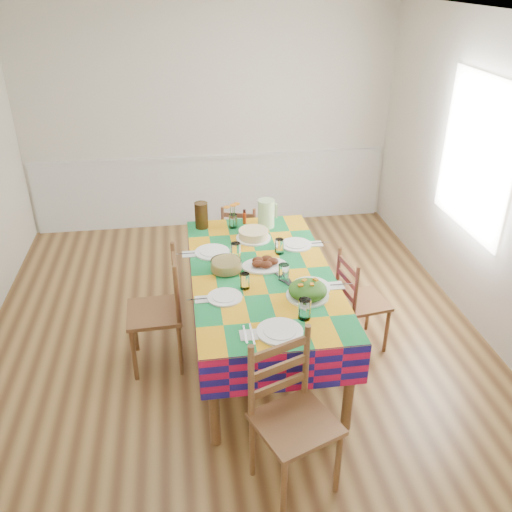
% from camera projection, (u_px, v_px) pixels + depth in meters
% --- Properties ---
extents(room, '(4.58, 5.08, 2.78)m').
position_uv_depth(room, '(231.00, 198.00, 4.36)').
color(room, brown).
rests_on(room, ground).
extents(wainscot, '(4.41, 0.06, 0.92)m').
position_uv_depth(wainscot, '(212.00, 188.00, 6.93)').
color(wainscot, silver).
rests_on(wainscot, room).
extents(window_right, '(0.00, 1.40, 1.40)m').
position_uv_depth(window_right, '(476.00, 156.00, 4.83)').
color(window_right, white).
rests_on(window_right, room).
extents(dining_table, '(1.13, 2.11, 0.82)m').
position_uv_depth(dining_table, '(262.00, 281.00, 4.42)').
color(dining_table, brown).
rests_on(dining_table, room).
extents(setting_near_head, '(0.52, 0.34, 0.15)m').
position_uv_depth(setting_near_head, '(288.00, 323.00, 3.68)').
color(setting_near_head, white).
rests_on(setting_near_head, dining_table).
extents(setting_left_near, '(0.48, 0.28, 0.13)m').
position_uv_depth(setting_left_near, '(231.00, 291.00, 4.05)').
color(setting_left_near, white).
rests_on(setting_left_near, dining_table).
extents(setting_left_far, '(0.55, 0.33, 0.14)m').
position_uv_depth(setting_left_far, '(220.00, 252.00, 4.60)').
color(setting_left_far, white).
rests_on(setting_left_far, dining_table).
extents(setting_right_near, '(0.56, 0.33, 0.14)m').
position_uv_depth(setting_right_near, '(302.00, 282.00, 4.17)').
color(setting_right_near, white).
rests_on(setting_right_near, dining_table).
extents(setting_right_far, '(0.52, 0.30, 0.13)m').
position_uv_depth(setting_right_far, '(291.00, 245.00, 4.72)').
color(setting_right_far, white).
rests_on(setting_right_far, dining_table).
extents(meat_platter, '(0.38, 0.27, 0.07)m').
position_uv_depth(meat_platter, '(264.00, 263.00, 4.43)').
color(meat_platter, white).
rests_on(meat_platter, dining_table).
extents(salad_platter, '(0.32, 0.32, 0.13)m').
position_uv_depth(salad_platter, '(308.00, 291.00, 4.02)').
color(salad_platter, white).
rests_on(salad_platter, dining_table).
extents(pasta_bowl, '(0.25, 0.25, 0.09)m').
position_uv_depth(pasta_bowl, '(226.00, 266.00, 4.36)').
color(pasta_bowl, white).
rests_on(pasta_bowl, dining_table).
extents(cake, '(0.31, 0.31, 0.09)m').
position_uv_depth(cake, '(253.00, 235.00, 4.87)').
color(cake, white).
rests_on(cake, dining_table).
extents(serving_utensils, '(0.15, 0.34, 0.01)m').
position_uv_depth(serving_utensils, '(282.00, 275.00, 4.31)').
color(serving_utensils, black).
rests_on(serving_utensils, dining_table).
extents(flower_vase, '(0.16, 0.13, 0.25)m').
position_uv_depth(flower_vase, '(233.00, 217.00, 5.05)').
color(flower_vase, white).
rests_on(flower_vase, dining_table).
extents(hot_sauce, '(0.03, 0.03, 0.14)m').
position_uv_depth(hot_sauce, '(244.00, 217.00, 5.15)').
color(hot_sauce, red).
rests_on(hot_sauce, dining_table).
extents(green_pitcher, '(0.16, 0.16, 0.27)m').
position_uv_depth(green_pitcher, '(266.00, 213.00, 5.06)').
color(green_pitcher, '#AEDA99').
rests_on(green_pitcher, dining_table).
extents(tea_pitcher, '(0.12, 0.12, 0.25)m').
position_uv_depth(tea_pitcher, '(201.00, 215.00, 5.05)').
color(tea_pitcher, black).
rests_on(tea_pitcher, dining_table).
extents(name_card, '(0.09, 0.03, 0.02)m').
position_uv_depth(name_card, '(287.00, 344.00, 3.52)').
color(name_card, white).
rests_on(name_card, dining_table).
extents(chair_near, '(0.60, 0.59, 1.06)m').
position_uv_depth(chair_near, '(291.00, 418.00, 3.36)').
color(chair_near, brown).
rests_on(chair_near, room).
extents(chair_far, '(0.47, 0.46, 0.86)m').
position_uv_depth(chair_far, '(241.00, 241.00, 5.73)').
color(chair_far, brown).
rests_on(chair_far, room).
extents(chair_left, '(0.45, 0.47, 1.03)m').
position_uv_depth(chair_left, '(160.00, 312.00, 4.42)').
color(chair_left, brown).
rests_on(chair_left, room).
extents(chair_right, '(0.44, 0.45, 0.91)m').
position_uv_depth(chair_right, '(359.00, 302.00, 4.66)').
color(chair_right, brown).
rests_on(chair_right, room).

